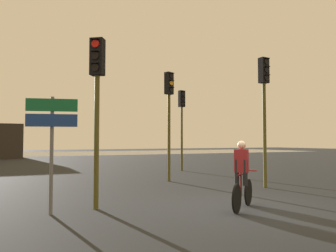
% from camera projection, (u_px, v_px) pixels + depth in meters
% --- Properties ---
extents(ground_plane, '(120.00, 120.00, 0.00)m').
position_uv_depth(ground_plane, '(241.00, 209.00, 7.81)').
color(ground_plane, black).
extents(water_strip, '(80.00, 16.00, 0.01)m').
position_uv_depth(water_strip, '(51.00, 154.00, 42.69)').
color(water_strip, slate).
rests_on(water_strip, ground).
extents(traffic_light_center, '(0.38, 0.40, 4.42)m').
position_uv_depth(traffic_light_center, '(169.00, 105.00, 13.29)').
color(traffic_light_center, '#4C4719').
rests_on(traffic_light_center, ground).
extents(traffic_light_near_right, '(0.34, 0.35, 4.56)m').
position_uv_depth(traffic_light_near_right, '(264.00, 97.00, 11.51)').
color(traffic_light_near_right, '#4C4719').
rests_on(traffic_light_near_right, ground).
extents(traffic_light_far_right, '(0.34, 0.36, 4.40)m').
position_uv_depth(traffic_light_far_right, '(182.00, 115.00, 17.96)').
color(traffic_light_far_right, '#4C4719').
rests_on(traffic_light_far_right, ground).
extents(traffic_light_near_left, '(0.40, 0.42, 4.10)m').
position_uv_depth(traffic_light_near_left, '(97.00, 89.00, 7.90)').
color(traffic_light_near_left, '#4C4719').
rests_on(traffic_light_near_left, ground).
extents(direction_sign_post, '(1.07, 0.33, 2.60)m').
position_uv_depth(direction_sign_post, '(52.00, 133.00, 7.23)').
color(direction_sign_post, slate).
rests_on(direction_sign_post, ground).
extents(cyclist, '(1.40, 1.05, 1.62)m').
position_uv_depth(cyclist, '(242.00, 175.00, 7.71)').
color(cyclist, black).
rests_on(cyclist, ground).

